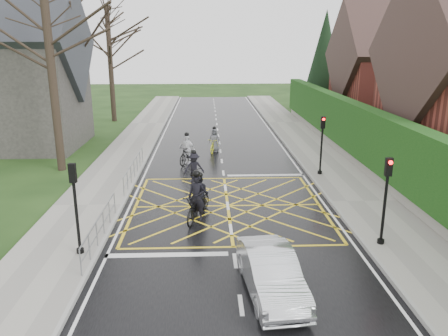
{
  "coord_description": "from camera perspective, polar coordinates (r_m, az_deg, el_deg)",
  "views": [
    {
      "loc": [
        -0.87,
        -17.78,
        6.81
      ],
      "look_at": [
        -0.1,
        1.47,
        1.3
      ],
      "focal_mm": 35.0,
      "sensor_mm": 36.0,
      "label": 1
    }
  ],
  "objects": [
    {
      "name": "sidewalk_right",
      "position": [
        20.22,
        17.79,
        -4.3
      ],
      "size": [
        3.0,
        80.0,
        0.15
      ],
      "primitive_type": "cube",
      "color": "gray",
      "rests_on": "ground"
    },
    {
      "name": "car",
      "position": [
        12.62,
        6.18,
        -13.44
      ],
      "size": [
        1.75,
        3.98,
        1.27
      ],
      "primitive_type": "imported",
      "rotation": [
        0.0,
        0.0,
        0.11
      ],
      "color": "silver",
      "rests_on": "ground"
    },
    {
      "name": "ground",
      "position": [
        19.06,
        0.49,
        -4.98
      ],
      "size": [
        120.0,
        120.0,
        0.0
      ],
      "primitive_type": "plane",
      "color": "black",
      "rests_on": "ground"
    },
    {
      "name": "conifer",
      "position": [
        45.33,
        12.93,
        13.28
      ],
      "size": [
        4.6,
        4.6,
        10.0
      ],
      "color": "black",
      "rests_on": "ground"
    },
    {
      "name": "house_far",
      "position": [
        39.12,
        21.71,
        11.27
      ],
      "size": [
        9.8,
        8.8,
        10.3
      ],
      "color": "maroon",
      "rests_on": "ground"
    },
    {
      "name": "cyclist_back",
      "position": [
        18.07,
        -3.16,
        -3.93
      ],
      "size": [
        1.17,
        1.82,
        1.77
      ],
      "rotation": [
        0.0,
        0.0,
        -0.42
      ],
      "color": "black",
      "rests_on": "ground"
    },
    {
      "name": "traffic_light_se",
      "position": [
        15.7,
        20.28,
        -4.23
      ],
      "size": [
        0.24,
        0.31,
        3.21
      ],
      "rotation": [
        0.0,
        0.0,
        3.14
      ],
      "color": "black",
      "rests_on": "ground"
    },
    {
      "name": "tree_near",
      "position": [
        25.16,
        -22.19,
        17.36
      ],
      "size": [
        9.24,
        9.24,
        11.44
      ],
      "color": "black",
      "rests_on": "ground"
    },
    {
      "name": "traffic_light_sw",
      "position": [
        14.86,
        -18.74,
        -5.2
      ],
      "size": [
        0.24,
        0.31,
        3.21
      ],
      "color": "black",
      "rests_on": "ground"
    },
    {
      "name": "cyclist_mid",
      "position": [
        21.97,
        -3.92,
        -0.42
      ],
      "size": [
        1.11,
        1.84,
        1.71
      ],
      "rotation": [
        0.0,
        0.0,
        0.19
      ],
      "color": "black",
      "rests_on": "ground"
    },
    {
      "name": "church",
      "position": [
        32.42,
        -25.78,
        11.09
      ],
      "size": [
        8.8,
        7.8,
        11.0
      ],
      "color": "#2D2B28",
      "rests_on": "ground"
    },
    {
      "name": "stone_wall",
      "position": [
        26.11,
        17.09,
        0.91
      ],
      "size": [
        0.5,
        38.0,
        0.7
      ],
      "primitive_type": "cube",
      "color": "slate",
      "rests_on": "ground"
    },
    {
      "name": "cyclist_rear",
      "position": [
        17.38,
        -3.57,
        -4.76
      ],
      "size": [
        1.35,
        2.25,
        2.07
      ],
      "rotation": [
        0.0,
        0.0,
        -0.31
      ],
      "color": "black",
      "rests_on": "ground"
    },
    {
      "name": "cyclist_front",
      "position": [
        25.57,
        -4.85,
        2.05
      ],
      "size": [
        1.25,
        1.92,
        1.87
      ],
      "rotation": [
        0.0,
        0.0,
        -0.43
      ],
      "color": "black",
      "rests_on": "ground"
    },
    {
      "name": "railing_north",
      "position": [
        22.91,
        -11.69,
        0.38
      ],
      "size": [
        0.05,
        6.04,
        1.03
      ],
      "color": "slate",
      "rests_on": "ground"
    },
    {
      "name": "tree_mid",
      "position": [
        33.12,
        -19.28,
        18.28
      ],
      "size": [
        10.08,
        10.08,
        12.48
      ],
      "color": "black",
      "rests_on": "ground"
    },
    {
      "name": "sidewalk_left",
      "position": [
        19.69,
        -17.29,
        -4.8
      ],
      "size": [
        3.0,
        80.0,
        0.15
      ],
      "primitive_type": "cube",
      "color": "gray",
      "rests_on": "ground"
    },
    {
      "name": "railing_south",
      "position": [
        15.96,
        -15.92,
        -6.89
      ],
      "size": [
        0.05,
        5.04,
        1.03
      ],
      "color": "slate",
      "rests_on": "ground"
    },
    {
      "name": "traffic_light_ne",
      "position": [
        23.35,
        12.62,
        2.83
      ],
      "size": [
        0.24,
        0.31,
        3.21
      ],
      "rotation": [
        0.0,
        0.0,
        3.14
      ],
      "color": "black",
      "rests_on": "ground"
    },
    {
      "name": "road",
      "position": [
        19.06,
        0.49,
        -4.96
      ],
      "size": [
        9.0,
        80.0,
        0.01
      ],
      "primitive_type": "cube",
      "color": "black",
      "rests_on": "ground"
    },
    {
      "name": "tree_far",
      "position": [
        40.67,
        -14.82,
        16.0
      ],
      "size": [
        8.4,
        8.4,
        10.4
      ],
      "color": "black",
      "rests_on": "ground"
    },
    {
      "name": "hedge",
      "position": [
        25.73,
        17.4,
        4.68
      ],
      "size": [
        0.9,
        38.0,
        2.8
      ],
      "primitive_type": "cube",
      "color": "#0F350E",
      "rests_on": "stone_wall"
    },
    {
      "name": "cyclist_lead",
      "position": [
        28.38,
        -1.27,
        3.27
      ],
      "size": [
        1.03,
        1.81,
        1.67
      ],
      "rotation": [
        0.0,
        0.0,
        -0.27
      ],
      "color": "yellow",
      "rests_on": "ground"
    }
  ]
}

